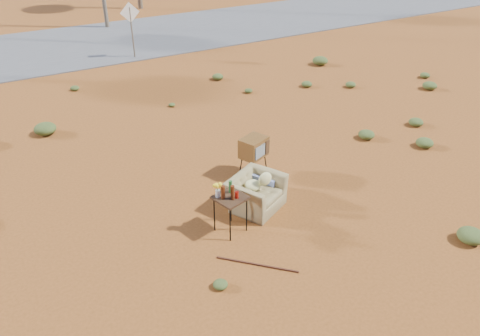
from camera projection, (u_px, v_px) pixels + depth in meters
ground at (263, 224)px, 9.48m from camera, size 140.00×140.00×0.00m
highway at (80, 45)px, 20.64m from camera, size 140.00×7.00×0.04m
armchair at (258, 187)px, 9.84m from camera, size 1.42×1.29×0.95m
tv_unit at (254, 148)px, 10.77m from camera, size 0.73×0.66×0.97m
side_table at (228, 196)px, 8.87m from camera, size 0.68×0.68×1.11m
rusty_bar at (257, 264)px, 8.40m from camera, size 1.10×1.10×0.04m
road_sign at (131, 20)px, 18.31m from camera, size 0.78×0.06×2.19m
scrub_patch at (147, 141)px, 12.33m from camera, size 17.49×8.07×0.33m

